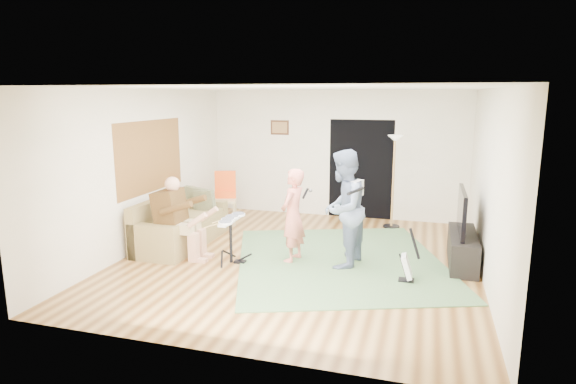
% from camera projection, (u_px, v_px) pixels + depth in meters
% --- Properties ---
extents(floor, '(6.00, 6.00, 0.00)m').
position_uv_depth(floor, '(299.00, 259.00, 7.75)').
color(floor, brown).
rests_on(floor, ground).
extents(walls, '(5.50, 6.00, 2.70)m').
position_uv_depth(walls, '(299.00, 177.00, 7.48)').
color(walls, silver).
rests_on(walls, floor).
extents(ceiling, '(6.00, 6.00, 0.00)m').
position_uv_depth(ceiling, '(300.00, 88.00, 7.21)').
color(ceiling, white).
rests_on(ceiling, walls).
extents(window_blinds, '(0.00, 2.05, 2.05)m').
position_uv_depth(window_blinds, '(151.00, 156.00, 8.38)').
color(window_blinds, '#8F5E2C').
rests_on(window_blinds, walls).
extents(doorway, '(2.10, 0.00, 2.10)m').
position_uv_depth(doorway, '(361.00, 169.00, 10.20)').
color(doorway, black).
rests_on(doorway, walls).
extents(picture_frame, '(0.42, 0.03, 0.32)m').
position_uv_depth(picture_frame, '(280.00, 128.00, 10.53)').
color(picture_frame, '#3F2314').
rests_on(picture_frame, walls).
extents(area_rug, '(4.20, 4.44, 0.02)m').
position_uv_depth(area_rug, '(340.00, 261.00, 7.67)').
color(area_rug, '#486B41').
rests_on(area_rug, floor).
extents(sofa, '(0.86, 2.09, 0.85)m').
position_uv_depth(sofa, '(178.00, 228.00, 8.54)').
color(sofa, olive).
rests_on(sofa, floor).
extents(drummer, '(0.86, 0.48, 1.33)m').
position_uv_depth(drummer, '(180.00, 226.00, 7.76)').
color(drummer, '#4E3315').
rests_on(drummer, sofa).
extents(drum_kit, '(0.41, 0.73, 0.75)m').
position_uv_depth(drum_kit, '(231.00, 242.00, 7.56)').
color(drum_kit, black).
rests_on(drum_kit, floor).
extents(singer, '(0.45, 0.60, 1.49)m').
position_uv_depth(singer, '(293.00, 216.00, 7.55)').
color(singer, '#D06B5A').
rests_on(singer, floor).
extents(microphone, '(0.06, 0.06, 0.24)m').
position_uv_depth(microphone, '(305.00, 193.00, 7.42)').
color(microphone, black).
rests_on(microphone, singer).
extents(guitarist, '(0.82, 0.98, 1.81)m').
position_uv_depth(guitarist, '(343.00, 209.00, 7.31)').
color(guitarist, slate).
rests_on(guitarist, floor).
extents(guitar_held, '(0.28, 0.61, 0.26)m').
position_uv_depth(guitar_held, '(357.00, 189.00, 7.19)').
color(guitar_held, white).
rests_on(guitar_held, guitarist).
extents(guitar_spare, '(0.28, 0.26, 0.79)m').
position_uv_depth(guitar_spare, '(407.00, 266.00, 6.79)').
color(guitar_spare, black).
rests_on(guitar_spare, floor).
extents(torchiere_lamp, '(0.33, 0.33, 1.84)m').
position_uv_depth(torchiere_lamp, '(394.00, 165.00, 9.40)').
color(torchiere_lamp, black).
rests_on(torchiere_lamp, floor).
extents(dining_chair, '(0.57, 0.60, 1.07)m').
position_uv_depth(dining_chair, '(226.00, 205.00, 9.87)').
color(dining_chair, tan).
rests_on(dining_chair, floor).
extents(tv_cabinet, '(0.40, 1.40, 0.50)m').
position_uv_depth(tv_cabinet, '(462.00, 249.00, 7.47)').
color(tv_cabinet, black).
rests_on(tv_cabinet, floor).
extents(television, '(0.06, 1.19, 0.67)m').
position_uv_depth(television, '(462.00, 211.00, 7.37)').
color(television, black).
rests_on(television, tv_cabinet).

